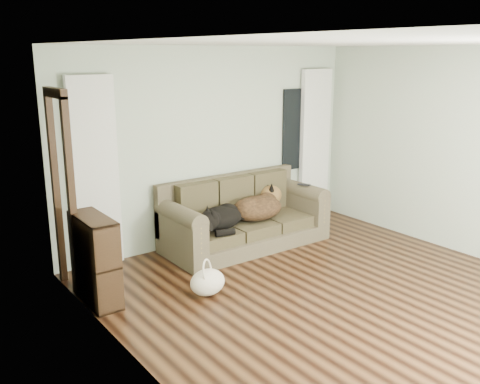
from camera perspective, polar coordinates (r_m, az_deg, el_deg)
floor at (r=5.79m, az=11.39°, el=-11.38°), size 5.00×5.00×0.00m
ceiling at (r=5.21m, az=12.88°, el=15.28°), size 5.00×5.00×0.00m
wall_back at (r=7.22m, az=-2.82°, el=4.99°), size 4.50×0.04×2.60m
wall_left at (r=4.01m, az=-9.99°, el=-3.15°), size 0.04×5.00×2.60m
wall_right at (r=7.16m, az=24.26°, el=3.62°), size 0.04×5.00×2.60m
curtain_left at (r=6.42m, az=-15.18°, el=1.89°), size 0.55×0.08×2.25m
curtain_right at (r=8.30m, az=7.97°, el=5.09°), size 0.55×0.08×2.25m
window_pane at (r=8.06m, az=5.98°, el=6.66°), size 0.50×0.03×1.20m
door_casing at (r=5.94m, az=-18.30°, el=-0.34°), size 0.07×0.60×2.10m
sofa at (r=7.08m, az=0.61°, el=-2.26°), size 2.20×0.95×0.90m
dog_black_lab at (r=6.73m, az=-2.28°, el=-2.92°), size 0.75×0.59×0.28m
dog_shepherd at (r=7.17m, az=1.98°, el=-1.72°), size 0.81×0.59×0.35m
tv_remote at (r=7.49m, az=6.84°, el=0.80°), size 0.12×0.17×0.02m
tote_bag at (r=5.77m, az=-3.49°, el=-9.43°), size 0.48×0.42×0.29m
bookshelf at (r=5.69m, az=-15.20°, el=-6.59°), size 0.28×0.74×0.92m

